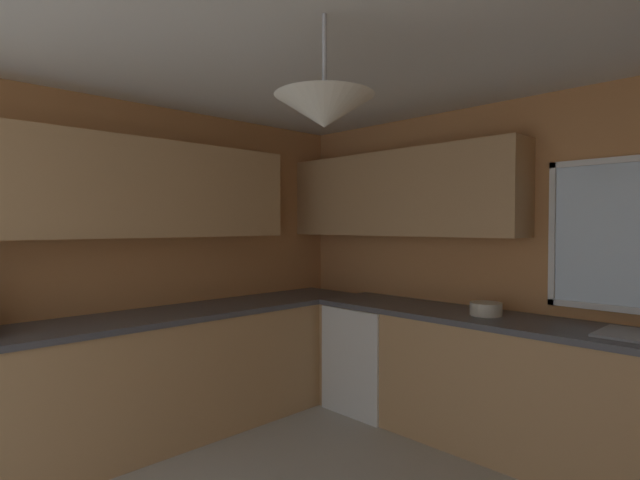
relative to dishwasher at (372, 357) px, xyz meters
The scene contains 5 objects.
room_shell 1.85m from the dishwasher, 58.60° to the right, with size 4.26×4.12×2.51m.
counter_run_left 1.79m from the dishwasher, 111.70° to the right, with size 0.65×3.73×0.91m.
counter_run_back 1.31m from the dishwasher, ahead, with size 3.35×0.65×0.91m.
dishwasher is the anchor object (origin of this frame).
bowl 1.13m from the dishwasher, ahead, with size 0.22×0.22×0.09m, color beige.
Camera 1 is at (1.53, -1.52, 1.54)m, focal length 27.56 mm.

